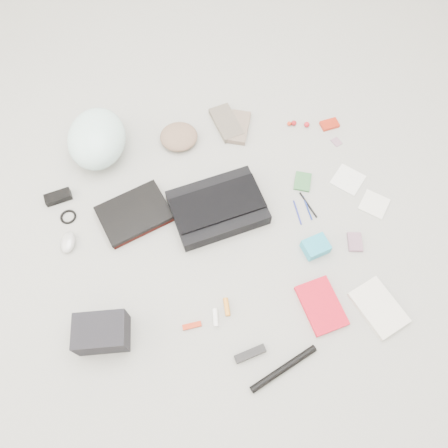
{
  "coord_description": "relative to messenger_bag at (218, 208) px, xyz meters",
  "views": [
    {
      "loc": [
        -0.12,
        -0.87,
        1.84
      ],
      "look_at": [
        0.0,
        0.0,
        0.05
      ],
      "focal_mm": 35.0,
      "sensor_mm": 36.0,
      "label": 1
    }
  ],
  "objects": [
    {
      "name": "toiletry_tube_white",
      "position": [
        -0.08,
        -0.51,
        -0.02
      ],
      "size": [
        0.03,
        0.08,
        0.02
      ],
      "primitive_type": "cylinder",
      "rotation": [
        1.57,
        0.0,
        -0.06
      ],
      "color": "white",
      "rests_on": "ground_plane"
    },
    {
      "name": "book_red",
      "position": [
        0.38,
        -0.52,
        -0.02
      ],
      "size": [
        0.2,
        0.26,
        0.02
      ],
      "primitive_type": "cube",
      "rotation": [
        0.0,
        0.0,
        0.22
      ],
      "color": "red",
      "rests_on": "ground_plane"
    },
    {
      "name": "u_lock",
      "position": [
        0.04,
        -0.68,
        -0.02
      ],
      "size": [
        0.13,
        0.06,
        0.03
      ],
      "primitive_type": "cube",
      "rotation": [
        0.0,
        0.0,
        0.25
      ],
      "color": "black",
      "rests_on": "ground_plane"
    },
    {
      "name": "bike_pump",
      "position": [
        0.17,
        -0.75,
        -0.02
      ],
      "size": [
        0.3,
        0.15,
        0.03
      ],
      "primitive_type": "cylinder",
      "rotation": [
        0.0,
        1.57,
        0.41
      ],
      "color": "black",
      "rests_on": "ground_plane"
    },
    {
      "name": "mitten_right",
      "position": [
        0.17,
        0.47,
        -0.02
      ],
      "size": [
        0.16,
        0.22,
        0.03
      ],
      "primitive_type": "cube",
      "rotation": [
        0.0,
        0.0,
        -0.33
      ],
      "color": "#7F695A",
      "rests_on": "ground_plane"
    },
    {
      "name": "laptop_sleeve",
      "position": [
        -0.39,
        0.03,
        -0.02
      ],
      "size": [
        0.37,
        0.33,
        0.02
      ],
      "primitive_type": "cube",
      "rotation": [
        0.0,
        0.0,
        0.37
      ],
      "color": "black",
      "rests_on": "ground_plane"
    },
    {
      "name": "pen_black",
      "position": [
        0.43,
        -0.03,
        -0.03
      ],
      "size": [
        0.06,
        0.15,
        0.01
      ],
      "primitive_type": "cylinder",
      "rotation": [
        1.57,
        0.0,
        0.34
      ],
      "color": "black",
      "rests_on": "ground_plane"
    },
    {
      "name": "altoids_tin",
      "position": [
        0.65,
        0.42,
        -0.03
      ],
      "size": [
        0.1,
        0.07,
        0.02
      ],
      "primitive_type": "cube",
      "rotation": [
        0.0,
        0.0,
        0.18
      ],
      "color": "#B42714",
      "rests_on": "ground_plane"
    },
    {
      "name": "pen_blue",
      "position": [
        0.37,
        -0.06,
        -0.03
      ],
      "size": [
        0.02,
        0.13,
        0.01
      ],
      "primitive_type": "cylinder",
      "rotation": [
        1.57,
        0.0,
        0.07
      ],
      "color": "navy",
      "rests_on": "ground_plane"
    },
    {
      "name": "lollipop_b",
      "position": [
        0.47,
        0.46,
        -0.02
      ],
      "size": [
        0.04,
        0.04,
        0.03
      ],
      "primitive_type": "sphere",
      "rotation": [
        0.0,
        0.0,
        0.33
      ],
      "color": "maroon",
      "rests_on": "ground_plane"
    },
    {
      "name": "toiletry_tube_orange",
      "position": [
        -0.02,
        -0.47,
        -0.02
      ],
      "size": [
        0.02,
        0.08,
        0.02
      ],
      "primitive_type": "cylinder",
      "rotation": [
        1.57,
        0.0,
        0.0
      ],
      "color": "orange",
      "rests_on": "ground_plane"
    },
    {
      "name": "napkin_bottom",
      "position": [
        0.75,
        -0.07,
        -0.03
      ],
      "size": [
        0.17,
        0.17,
        0.01
      ],
      "primitive_type": "cube",
      "rotation": [
        0.0,
        0.0,
        0.91
      ],
      "color": "silver",
      "rests_on": "ground_plane"
    },
    {
      "name": "notepad",
      "position": [
        0.44,
        0.1,
        -0.03
      ],
      "size": [
        0.11,
        0.12,
        0.01
      ],
      "primitive_type": "cube",
      "rotation": [
        0.0,
        0.0,
        -0.35
      ],
      "color": "#336839",
      "rests_on": "ground_plane"
    },
    {
      "name": "messenger_bag",
      "position": [
        0.0,
        0.0,
        0.0
      ],
      "size": [
        0.48,
        0.38,
        0.07
      ],
      "primitive_type": "cube",
      "rotation": [
        0.0,
        0.0,
        0.21
      ],
      "color": "black",
      "rests_on": "ground_plane"
    },
    {
      "name": "ground_plane",
      "position": [
        0.02,
        -0.1,
        -0.04
      ],
      "size": [
        4.0,
        4.0,
        0.0
      ],
      "primitive_type": "plane",
      "color": "gray"
    },
    {
      "name": "bag_flap",
      "position": [
        0.0,
        0.0,
        0.04
      ],
      "size": [
        0.45,
        0.28,
        0.01
      ],
      "primitive_type": "cube",
      "rotation": [
        0.0,
        0.0,
        0.21
      ],
      "color": "black",
      "rests_on": "messenger_bag"
    },
    {
      "name": "book_white",
      "position": [
        0.62,
        -0.57,
        -0.02
      ],
      "size": [
        0.23,
        0.27,
        0.02
      ],
      "primitive_type": "cube",
      "rotation": [
        0.0,
        0.0,
        0.4
      ],
      "color": "beige",
      "rests_on": "ground_plane"
    },
    {
      "name": "power_brick",
      "position": [
        -0.75,
        0.18,
        -0.02
      ],
      "size": [
        0.13,
        0.08,
        0.03
      ],
      "primitive_type": "cube",
      "rotation": [
        0.0,
        0.0,
        0.24
      ],
      "color": "black",
      "rests_on": "ground_plane"
    },
    {
      "name": "mitten_left",
      "position": [
        0.11,
        0.5,
        -0.02
      ],
      "size": [
        0.16,
        0.24,
        0.03
      ],
      "primitive_type": "cube",
      "rotation": [
        0.0,
        0.0,
        0.26
      ],
      "color": "#675D50",
      "rests_on": "ground_plane"
    },
    {
      "name": "cable_coil",
      "position": [
        -0.71,
        0.07,
        -0.03
      ],
      "size": [
        0.09,
        0.09,
        0.01
      ],
      "primitive_type": "torus",
      "rotation": [
        0.0,
        0.0,
        -0.19
      ],
      "color": "black",
      "rests_on": "ground_plane"
    },
    {
      "name": "bike_helmet",
      "position": [
        -0.54,
        0.43,
        0.07
      ],
      "size": [
        0.33,
        0.38,
        0.21
      ],
      "primitive_type": "ellipsoid",
      "rotation": [
        0.0,
        0.0,
        -0.14
      ],
      "color": "#C7F3EE",
      "rests_on": "ground_plane"
    },
    {
      "name": "accordion_wallet",
      "position": [
        0.41,
        -0.26,
        -0.01
      ],
      "size": [
        0.13,
        0.12,
        0.06
      ],
      "primitive_type": "cube",
      "rotation": [
        0.0,
        0.0,
        0.28
      ],
      "color": "#209CBE",
      "rests_on": "ground_plane"
    },
    {
      "name": "multitool",
      "position": [
        -0.18,
        -0.53,
        -0.03
      ],
      "size": [
        0.08,
        0.03,
        0.01
      ],
      "primitive_type": "cube",
      "rotation": [
        0.0,
        0.0,
        0.09
      ],
      "color": "#B4280D",
      "rests_on": "ground_plane"
    },
    {
      "name": "laptop",
      "position": [
        -0.39,
        0.03,
        -0.0
      ],
      "size": [
        0.38,
        0.33,
        0.02
      ],
      "primitive_type": "cube",
      "rotation": [
        0.0,
        0.0,
        0.37
      ],
      "color": "black",
      "rests_on": "laptop_sleeve"
    },
    {
      "name": "lollipop_c",
      "position": [
        0.53,
        0.44,
        -0.02
      ],
      "size": [
        0.03,
        0.03,
        0.03
      ],
      "primitive_type": "sphere",
      "rotation": [
        0.0,
        0.0,
        0.16
      ],
      "color": "red",
      "rests_on": "ground_plane"
    },
    {
      "name": "camera_bag",
      "position": [
        -0.54,
        -0.52,
        0.03
      ],
      "size": [
        0.22,
        0.16,
        0.14
      ],
      "primitive_type": "cube",
      "rotation": [
        0.0,
        0.0,
        -0.05
      ],
      "color": "black",
      "rests_on": "ground_plane"
    },
    {
      "name": "napkin_top",
      "position": [
        0.66,
        0.08,
        -0.03
      ],
      "size": [
        0.19,
        0.19,
        0.01
      ],
      "primitive_type": "cube",
      "rotation": [
        0.0,
        0.0,
        0.83
      ],
      "color": "silver",
      "rests_on": "ground_plane"
    },
    {
      "name": "card_deck",
      "position": [
        0.6,
        -0.25,
        -0.03
      ],
      "size": [
        0.08,
        0.1,
        0.02
      ],
      "primitive_type": "cube",
      "rotation": [
        0.0,
        0.0,
        -0.16
      ],
      "color": "gray",
      "rests_on": "ground_plane"
    },
    {
      "name": "lollipop_a",
      "position": [
        0.44,
        0.46,
        -0.02
      ],
      "size": [
        0.03,
        0.03,
        0.02
      ],
      "primitive_type": "sphere",
      "rotation": [
        0.0,
        0.0,
        -0.15
      ],
      "color": "red",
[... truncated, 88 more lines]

